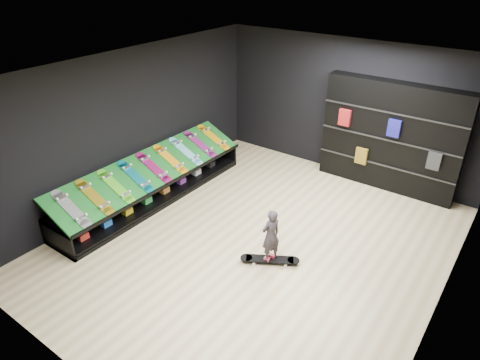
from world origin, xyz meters
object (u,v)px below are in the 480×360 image
Objects in this scene: display_rack at (154,188)px; back_shelving at (391,137)px; floor_skateboard at (270,261)px; child at (270,245)px.

back_shelving is (3.65, 3.32, 0.90)m from display_rack.
child is at bearing 0.00° from floor_skateboard.
back_shelving is at bearing -167.55° from child.
back_shelving is at bearing 49.81° from floor_skateboard.
display_rack is 1.57× the size of back_shelving.
display_rack is at bearing -75.02° from child.
back_shelving is 3.88m from floor_skateboard.
display_rack is 3.08m from child.
back_shelving reaches higher than child.
child is (0.00, 0.00, 0.32)m from floor_skateboard.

